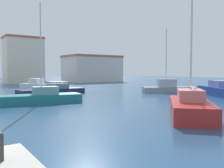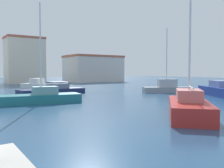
{
  "view_description": "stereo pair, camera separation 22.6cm",
  "coord_description": "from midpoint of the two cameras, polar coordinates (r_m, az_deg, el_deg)",
  "views": [
    {
      "loc": [
        0.73,
        -6.87,
        2.76
      ],
      "look_at": [
        15.74,
        14.85,
        1.35
      ],
      "focal_mm": 39.21,
      "sensor_mm": 36.0,
      "label": 1
    },
    {
      "loc": [
        0.92,
        -7.0,
        2.76
      ],
      "look_at": [
        15.74,
        14.85,
        1.35
      ],
      "focal_mm": 39.21,
      "sensor_mm": 36.0,
      "label": 2
    }
  ],
  "objects": [
    {
      "name": "water",
      "position": [
        30.56,
        -6.87,
        -2.14
      ],
      "size": [
        160.0,
        160.0,
        0.0
      ],
      "primitive_type": "plane",
      "color": "navy",
      "rests_on": "ground"
    },
    {
      "name": "sailboat_teal_distant_east",
      "position": [
        21.94,
        -16.26,
        -2.93
      ],
      "size": [
        6.9,
        3.24,
        8.55
      ],
      "color": "#1E707A",
      "rests_on": "water"
    },
    {
      "name": "motorboat_white_far_right",
      "position": [
        37.81,
        -16.83,
        -0.4
      ],
      "size": [
        4.41,
        6.87,
        1.66
      ],
      "color": "white",
      "rests_on": "water"
    },
    {
      "name": "motorboat_navy_far_left",
      "position": [
        29.99,
        -13.83,
        -1.37
      ],
      "size": [
        7.92,
        3.22,
        1.48
      ],
      "color": "#19234C",
      "rests_on": "water"
    },
    {
      "name": "harbor_office",
      "position": [
        58.04,
        -20.1,
        5.23
      ],
      "size": [
        8.02,
        5.9,
        10.27
      ],
      "color": "beige",
      "rests_on": "ground"
    },
    {
      "name": "sailboat_grey_behind_lamppost",
      "position": [
        32.15,
        12.31,
        -0.82
      ],
      "size": [
        6.03,
        4.45,
        8.15
      ],
      "color": "gray",
      "rests_on": "water"
    },
    {
      "name": "sailboat_red_mid_harbor",
      "position": [
        15.56,
        17.38,
        -4.91
      ],
      "size": [
        6.14,
        6.0,
        10.86
      ],
      "color": "#B22823",
      "rests_on": "water"
    },
    {
      "name": "waterfront_apartments",
      "position": [
        64.22,
        -4.81,
        3.6
      ],
      "size": [
        13.56,
        9.73,
        6.72
      ],
      "color": "beige",
      "rests_on": "ground"
    }
  ]
}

